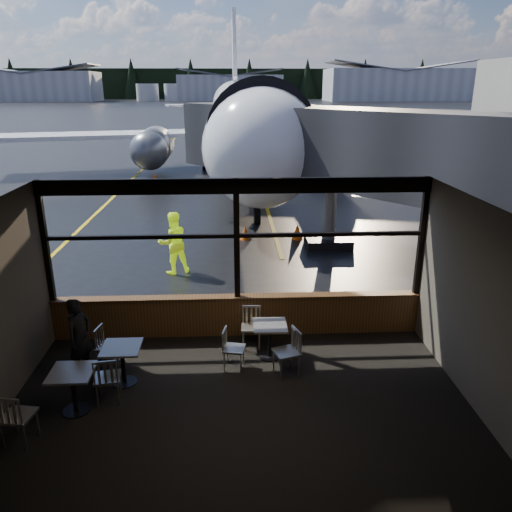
{
  "coord_description": "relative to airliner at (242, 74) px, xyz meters",
  "views": [
    {
      "loc": [
        -0.09,
        -10.0,
        5.27
      ],
      "look_at": [
        0.45,
        1.0,
        1.5
      ],
      "focal_mm": 35.0,
      "sensor_mm": 36.0,
      "label": 1
    }
  ],
  "objects": [
    {
      "name": "cone_extra",
      "position": [
        1.59,
        -15.16,
        -5.65
      ],
      "size": [
        0.39,
        0.39,
        0.55
      ],
      "primitive_type": "cone",
      "color": "#CD3C06",
      "rests_on": "ground_plane"
    },
    {
      "name": "carpet_floor",
      "position": [
        -0.67,
        -25.37,
        -5.91
      ],
      "size": [
        8.0,
        6.0,
        0.01
      ],
      "primitive_type": "cube",
      "color": "black",
      "rests_on": "ground"
    },
    {
      "name": "cafe_table_left",
      "position": [
        -3.47,
        -25.03,
        -5.53
      ],
      "size": [
        0.71,
        0.71,
        0.78
      ],
      "primitive_type": null,
      "color": "#9E9991",
      "rests_on": "carpet_floor"
    },
    {
      "name": "chair_mid_w",
      "position": [
        -3.2,
        -23.61,
        -5.49
      ],
      "size": [
        0.55,
        0.55,
        0.86
      ],
      "primitive_type": null,
      "rotation": [
        0.0,
        0.0,
        -1.77
      ],
      "color": "#B7B2A6",
      "rests_on": "carpet_floor"
    },
    {
      "name": "treeline",
      "position": [
        -0.67,
        187.63,
        0.08
      ],
      "size": [
        360.0,
        3.0,
        12.0
      ],
      "primitive_type": "cube",
      "color": "black",
      "rests_on": "ground_plane"
    },
    {
      "name": "ground_plane",
      "position": [
        -0.67,
        97.63,
        -5.92
      ],
      "size": [
        520.0,
        520.0,
        0.0
      ],
      "primitive_type": "plane",
      "color": "black",
      "rests_on": "ground"
    },
    {
      "name": "cafe_table_near",
      "position": [
        -0.04,
        -23.4,
        -5.55
      ],
      "size": [
        0.67,
        0.67,
        0.74
      ],
      "primitive_type": null,
      "color": "gray",
      "rests_on": "carpet_floor"
    },
    {
      "name": "chair_near_e",
      "position": [
        0.23,
        -24.06,
        -5.45
      ],
      "size": [
        0.64,
        0.64,
        0.94
      ],
      "primitive_type": null,
      "rotation": [
        0.0,
        0.0,
        1.89
      ],
      "color": "#A9A498",
      "rests_on": "carpet_floor"
    },
    {
      "name": "mullion_centre",
      "position": [
        -0.67,
        -22.37,
        -3.72
      ],
      "size": [
        0.12,
        0.12,
        2.6
      ],
      "primitive_type": "cube",
      "color": "black",
      "rests_on": "ground"
    },
    {
      "name": "hangar_left",
      "position": [
        -70.67,
        157.63,
        -0.42
      ],
      "size": [
        45.0,
        18.0,
        11.0
      ],
      "primitive_type": null,
      "color": "silver",
      "rests_on": "ground_plane"
    },
    {
      "name": "wall_back",
      "position": [
        -0.67,
        -28.37,
        -4.17
      ],
      "size": [
        8.0,
        0.04,
        3.5
      ],
      "primitive_type": "cube",
      "color": "#4D473E",
      "rests_on": "ground"
    },
    {
      "name": "window_sill",
      "position": [
        -0.67,
        -22.37,
        -5.47
      ],
      "size": [
        8.0,
        0.28,
        0.9
      ],
      "primitive_type": "cube",
      "color": "#4C2F17",
      "rests_on": "ground"
    },
    {
      "name": "ground_crew",
      "position": [
        -2.49,
        -18.37,
        -5.0
      ],
      "size": [
        1.1,
        0.99,
        1.84
      ],
      "primitive_type": "imported",
      "rotation": [
        0.0,
        0.0,
        3.54
      ],
      "color": "#BFF219",
      "rests_on": "ground_plane"
    },
    {
      "name": "chair_near_n",
      "position": [
        -0.39,
        -22.95,
        -5.48
      ],
      "size": [
        0.51,
        0.51,
        0.88
      ],
      "primitive_type": null,
      "rotation": [
        0.0,
        0.0,
        3.09
      ],
      "color": "#BCB6AA",
      "rests_on": "carpet_floor"
    },
    {
      "name": "mullion_right",
      "position": [
        3.28,
        -22.37,
        -3.72
      ],
      "size": [
        0.12,
        0.12,
        2.6
      ],
      "primitive_type": "cube",
      "color": "black",
      "rests_on": "ground"
    },
    {
      "name": "cafe_table_mid",
      "position": [
        -2.82,
        -24.21,
        -5.54
      ],
      "size": [
        0.69,
        0.69,
        0.76
      ],
      "primitive_type": null,
      "color": "gray",
      "rests_on": "carpet_floor"
    },
    {
      "name": "window_transom",
      "position": [
        -0.67,
        -22.37,
        -3.62
      ],
      "size": [
        8.0,
        0.1,
        0.08
      ],
      "primitive_type": "cube",
      "color": "black",
      "rests_on": "ground"
    },
    {
      "name": "ceiling",
      "position": [
        -0.67,
        -25.37,
        -2.42
      ],
      "size": [
        8.0,
        6.0,
        0.04
      ],
      "primitive_type": "cube",
      "color": "#38332D",
      "rests_on": "ground"
    },
    {
      "name": "airliner",
      "position": [
        0.0,
        0.0,
        0.0
      ],
      "size": [
        33.03,
        39.36,
        11.84
      ],
      "primitive_type": null,
      "rotation": [
        0.0,
        0.0,
        0.02
      ],
      "color": "white",
      "rests_on": "ground_plane"
    },
    {
      "name": "hangar_mid",
      "position": [
        -0.67,
        162.63,
        -0.92
      ],
      "size": [
        38.0,
        15.0,
        10.0
      ],
      "primitive_type": null,
      "color": "silver",
      "rests_on": "ground_plane"
    },
    {
      "name": "cone_wing",
      "position": [
        -5.19,
        -3.32,
        -5.69
      ],
      "size": [
        0.33,
        0.33,
        0.46
      ],
      "primitive_type": "cone",
      "color": "#EC6307",
      "rests_on": "ground_plane"
    },
    {
      "name": "chair_near_w",
      "position": [
        -0.76,
        -23.79,
        -5.5
      ],
      "size": [
        0.54,
        0.54,
        0.84
      ],
      "primitive_type": null,
      "rotation": [
        0.0,
        0.0,
        -1.76
      ],
      "color": "beige",
      "rests_on": "carpet_floor"
    },
    {
      "name": "jet_bridge",
      "position": [
        2.93,
        -16.87,
        -3.45
      ],
      "size": [
        9.28,
        11.35,
        4.95
      ],
      "primitive_type": null,
      "color": "#2C2C2F",
      "rests_on": "ground_plane"
    },
    {
      "name": "fuel_tank_c",
      "position": [
        -10.67,
        159.63,
        -2.92
      ],
      "size": [
        8.0,
        8.0,
        6.0
      ],
      "primitive_type": "cylinder",
      "color": "silver",
      "rests_on": "ground_plane"
    },
    {
      "name": "passenger",
      "position": [
        -3.65,
        -23.88,
        -5.13
      ],
      "size": [
        0.59,
        0.68,
        1.57
      ],
      "primitive_type": "imported",
      "rotation": [
        0.0,
        0.0,
        1.12
      ],
      "color": "black",
      "rests_on": "carpet_floor"
    },
    {
      "name": "hangar_right",
      "position": [
        59.33,
        155.63,
        0.08
      ],
      "size": [
        50.0,
        20.0,
        12.0
      ],
      "primitive_type": null,
      "color": "silver",
      "rests_on": "ground_plane"
    },
    {
      "name": "chair_mid_s",
      "position": [
        -2.97,
        -24.76,
        -5.46
      ],
      "size": [
        0.56,
        0.56,
        0.92
      ],
      "primitive_type": null,
      "rotation": [
        0.0,
        0.0,
        0.14
      ],
      "color": "#B8B4A6",
      "rests_on": "carpet_floor"
    },
    {
      "name": "cone_nose",
      "position": [
        -0.3,
        -15.11,
        -5.67
      ],
      "size": [
        0.36,
        0.36,
        0.5
      ],
      "primitive_type": "cone",
      "color": "#E64D07",
      "rests_on": "ground_plane"
    },
    {
      "name": "wall_right",
      "position": [
        3.33,
        -25.37,
        -4.17
      ],
      "size": [
        0.04,
        6.0,
        3.5
      ],
      "primitive_type": "cube",
      "color": "#4D473E",
      "rests_on": "ground"
    },
    {
      "name": "chair_left_s",
      "position": [
        -4.09,
        -25.78,
        -5.45
      ],
      "size": [
        0.6,
        0.6,
        0.94
      ],
      "primitive_type": null,
      "rotation": [
        0.0,
        0.0,
        -0.18
      ],
      "color": "#BBB6A9",
      "rests_on": "carpet_floor"
    },
    {
      "name": "fuel_tank_a",
      "position": [
        -30.67,
        159.63,
        -2.92
      ],
      "size": [
        8.0,
        8.0,
        6.0
      ],
      "primitive_type": "cylinder",
      "color": "silver",
      "rests_on": "ground_plane"
    },
    {
      "name": "fuel_tank_b",
      "position": [
        -20.67,
        159.63,
        -2.92
      ],
      "size": [
        8.0,
        8.0,
        6.0
      ],
      "primitive_type": "cylinder",
      "color": "silver",
      "rests_on": "ground_plane"
    },
    {
      "name": "window_header",
      "position": [
        -0.67,
        -22.37,
        -2.57
      ],
      "size": [
        8.0,
        0.18,
        0.3
      ],
      "primitive_type": "cube",
      "color": "black",
      "rests_on": "ground"
    },
    {
      "name": "mullion_left",
      "position": [
        -4.62,
        -22.37,
        -3.72
      ],
      "size": [
        0.12,
        0.12,
        2.6
      ],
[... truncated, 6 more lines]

